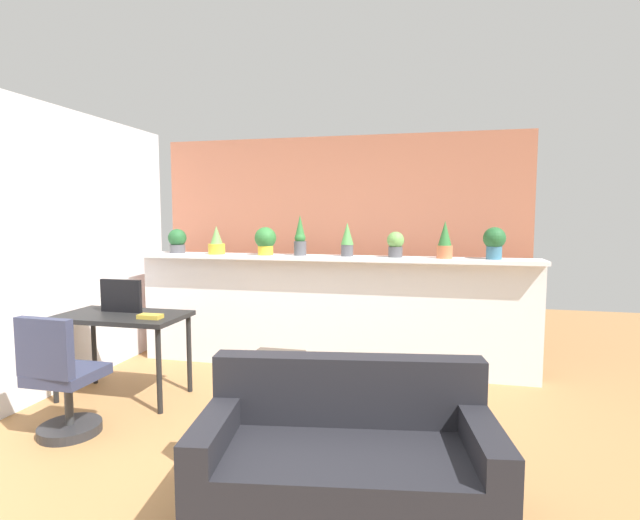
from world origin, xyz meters
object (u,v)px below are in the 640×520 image
(desk, at_px, (123,324))
(potted_plant_5, at_px, (395,244))
(side_cube_shelf, at_px, (275,386))
(potted_plant_1, at_px, (217,242))
(book_on_desk, at_px, (150,316))
(office_chair, at_px, (62,385))
(potted_plant_3, at_px, (300,238))
(potted_plant_4, at_px, (347,239))
(tv_monitor, at_px, (121,296))
(potted_plant_6, at_px, (445,241))
(potted_plant_7, at_px, (494,241))
(couch, at_px, (346,464))
(potted_plant_0, at_px, (177,241))
(potted_plant_2, at_px, (265,240))

(desk, bearing_deg, potted_plant_5, 26.06)
(desk, distance_m, side_cube_shelf, 1.50)
(potted_plant_1, relative_size, book_on_desk, 1.53)
(potted_plant_1, relative_size, side_cube_shelf, 0.60)
(office_chair, bearing_deg, potted_plant_3, 56.29)
(potted_plant_4, height_order, tv_monitor, potted_plant_4)
(potted_plant_6, bearing_deg, potted_plant_7, 1.53)
(desk, bearing_deg, couch, -28.77)
(tv_monitor, relative_size, book_on_desk, 2.00)
(office_chair, height_order, side_cube_shelf, office_chair)
(potted_plant_0, relative_size, side_cube_shelf, 0.53)
(potted_plant_2, height_order, side_cube_shelf, potted_plant_2)
(potted_plant_4, relative_size, book_on_desk, 1.74)
(potted_plant_0, distance_m, office_chair, 2.16)
(couch, bearing_deg, potted_plant_1, 128.24)
(potted_plant_1, height_order, side_cube_shelf, potted_plant_1)
(potted_plant_2, bearing_deg, side_cube_shelf, -67.59)
(potted_plant_2, xyz_separation_m, potted_plant_3, (0.36, 0.04, 0.02))
(potted_plant_6, bearing_deg, desk, -158.36)
(potted_plant_0, height_order, tv_monitor, potted_plant_0)
(desk, xyz_separation_m, book_on_desk, (0.34, -0.11, 0.10))
(potted_plant_0, relative_size, desk, 0.24)
(potted_plant_2, height_order, office_chair, potted_plant_2)
(tv_monitor, bearing_deg, potted_plant_6, 19.79)
(tv_monitor, height_order, side_cube_shelf, tv_monitor)
(potted_plant_3, bearing_deg, side_cube_shelf, -84.34)
(potted_plant_2, bearing_deg, couch, -61.32)
(potted_plant_5, bearing_deg, book_on_desk, -147.75)
(potted_plant_5, height_order, desk, potted_plant_5)
(potted_plant_4, relative_size, tv_monitor, 0.87)
(side_cube_shelf, bearing_deg, potted_plant_5, 54.75)
(tv_monitor, xyz_separation_m, side_cube_shelf, (1.50, -0.17, -0.65))
(potted_plant_2, bearing_deg, book_on_desk, -116.99)
(potted_plant_1, relative_size, potted_plant_4, 0.88)
(potted_plant_1, distance_m, side_cube_shelf, 1.90)
(potted_plant_5, bearing_deg, tv_monitor, -156.14)
(potted_plant_2, bearing_deg, potted_plant_5, 1.59)
(couch, bearing_deg, side_cube_shelf, 124.53)
(desk, bearing_deg, potted_plant_7, 19.02)
(potted_plant_4, bearing_deg, desk, -148.04)
(potted_plant_1, xyz_separation_m, couch, (1.81, -2.29, -1.04))
(potted_plant_6, bearing_deg, side_cube_shelf, -138.17)
(tv_monitor, bearing_deg, potted_plant_1, 65.09)
(potted_plant_4, bearing_deg, book_on_desk, -139.81)
(potted_plant_0, xyz_separation_m, potted_plant_2, (1.05, -0.07, 0.02))
(potted_plant_7, distance_m, office_chair, 3.82)
(potted_plant_6, relative_size, desk, 0.33)
(tv_monitor, bearing_deg, office_chair, -82.94)
(potted_plant_7, height_order, book_on_desk, potted_plant_7)
(potted_plant_2, distance_m, desk, 1.60)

